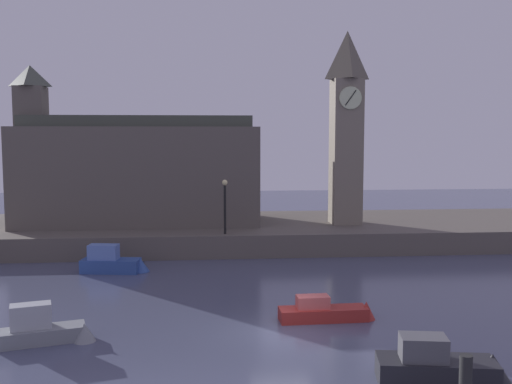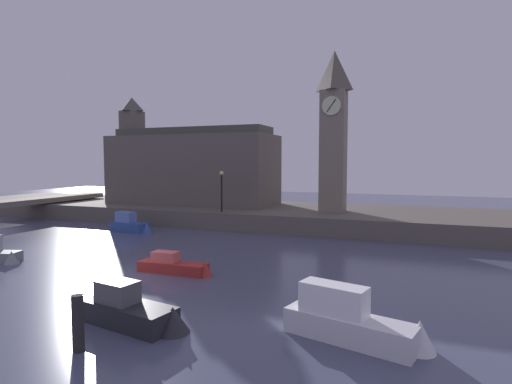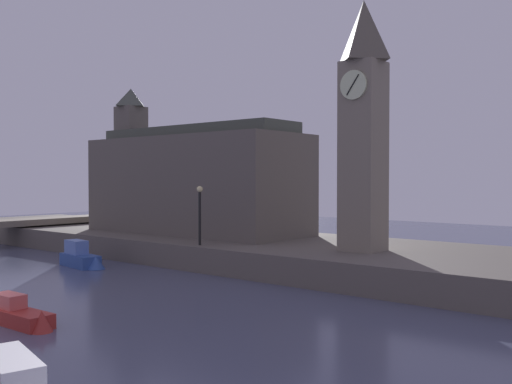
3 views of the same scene
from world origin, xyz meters
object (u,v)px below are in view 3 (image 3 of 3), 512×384
at_px(clock_tower, 363,121).
at_px(parliament_hall, 192,181).
at_px(boat_dinghy_red, 20,316).
at_px(boat_tour_blue, 82,258).
at_px(streetlamp, 200,208).

relative_size(clock_tower, parliament_hall, 0.80).
bearing_deg(boat_dinghy_red, boat_tour_blue, 137.48).
bearing_deg(boat_dinghy_red, clock_tower, 74.73).
distance_m(clock_tower, streetlamp, 10.80).
xyz_separation_m(clock_tower, boat_tour_blue, (-15.33, -7.59, -8.05)).
bearing_deg(streetlamp, parliament_hall, 138.76).
distance_m(clock_tower, parliament_hall, 15.69).
bearing_deg(boat_tour_blue, parliament_hall, 89.41).
relative_size(boat_dinghy_red, boat_tour_blue, 1.06).
height_order(clock_tower, boat_dinghy_red, clock_tower).
xyz_separation_m(streetlamp, boat_tour_blue, (-6.50, -3.77, -3.15)).
bearing_deg(parliament_hall, boat_tour_blue, -90.59).
bearing_deg(clock_tower, parliament_hall, 173.32).
bearing_deg(boat_tour_blue, streetlamp, 30.12).
bearing_deg(parliament_hall, streetlamp, -41.24).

